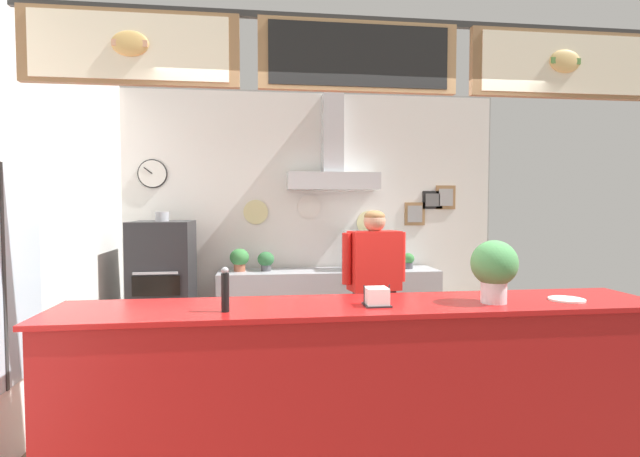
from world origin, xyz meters
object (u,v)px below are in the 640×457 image
at_px(condiment_plate, 567,299).
at_px(pepper_grinder, 225,290).
at_px(espresso_machine, 368,251).
at_px(napkin_holder, 377,297).
at_px(pizza_oven, 163,291).
at_px(potted_rosemary, 408,260).
at_px(potted_thyme, 239,259).
at_px(potted_basil, 266,260).
at_px(shop_worker, 374,295).
at_px(basil_vase, 494,268).

bearing_deg(condiment_plate, pepper_grinder, -178.53).
relative_size(espresso_machine, pepper_grinder, 2.22).
bearing_deg(condiment_plate, napkin_holder, 180.00).
distance_m(pizza_oven, pepper_grinder, 2.69).
height_order(potted_rosemary, napkin_holder, napkin_holder).
xyz_separation_m(pizza_oven, pepper_grinder, (0.83, -2.52, 0.45)).
bearing_deg(potted_thyme, napkin_holder, -71.22).
bearing_deg(condiment_plate, potted_basil, 124.43).
xyz_separation_m(espresso_machine, potted_basil, (-1.19, 0.04, -0.10)).
bearing_deg(potted_basil, shop_worker, -54.59).
height_order(shop_worker, potted_thyme, shop_worker).
relative_size(espresso_machine, condiment_plate, 2.60).
distance_m(pizza_oven, shop_worker, 2.31).
bearing_deg(pepper_grinder, condiment_plate, 1.47).
bearing_deg(potted_basil, basil_vase, -63.41).
bearing_deg(potted_thyme, condiment_plate, -51.62).
distance_m(pizza_oven, potted_basil, 1.16).
bearing_deg(napkin_holder, potted_rosemary, 68.62).
distance_m(shop_worker, potted_rosemary, 1.53).
relative_size(potted_thyme, basil_vase, 0.67).
xyz_separation_m(potted_rosemary, basil_vase, (-0.32, -2.71, 0.27)).
xyz_separation_m(pizza_oven, condiment_plate, (2.94, -2.46, 0.33)).
height_order(basil_vase, napkin_holder, basil_vase).
distance_m(potted_basil, pepper_grinder, 2.77).
bearing_deg(potted_rosemary, potted_basil, -179.99).
distance_m(basil_vase, condiment_plate, 0.54).
height_order(potted_rosemary, potted_thyme, potted_thyme).
bearing_deg(pizza_oven, condiment_plate, -39.89).
bearing_deg(napkin_holder, condiment_plate, -0.00).
height_order(pizza_oven, potted_basil, pizza_oven).
bearing_deg(shop_worker, napkin_holder, 66.34).
height_order(shop_worker, potted_basil, shop_worker).
relative_size(espresso_machine, potted_basil, 2.55).
xyz_separation_m(potted_thyme, basil_vase, (1.66, -2.72, 0.23)).
xyz_separation_m(pizza_oven, potted_rosemary, (2.77, 0.24, 0.27)).
relative_size(potted_thyme, napkin_holder, 1.60).
xyz_separation_m(shop_worker, condiment_plate, (0.91, -1.37, 0.21)).
xyz_separation_m(potted_basil, napkin_holder, (0.62, -2.70, 0.08)).
bearing_deg(condiment_plate, shop_worker, 123.46).
xyz_separation_m(potted_rosemary, potted_thyme, (-1.98, 0.01, 0.05)).
relative_size(basil_vase, napkin_holder, 2.39).
bearing_deg(potted_thyme, espresso_machine, -2.16).
height_order(napkin_holder, condiment_plate, napkin_holder).
bearing_deg(pizza_oven, basil_vase, -45.26).
distance_m(espresso_machine, basil_vase, 2.68).
xyz_separation_m(pizza_oven, napkin_holder, (1.72, -2.46, 0.37)).
height_order(pizza_oven, napkin_holder, pizza_oven).
bearing_deg(napkin_holder, pizza_oven, 124.92).
bearing_deg(potted_basil, napkin_holder, -76.98).
bearing_deg(potted_basil, condiment_plate, -55.57).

